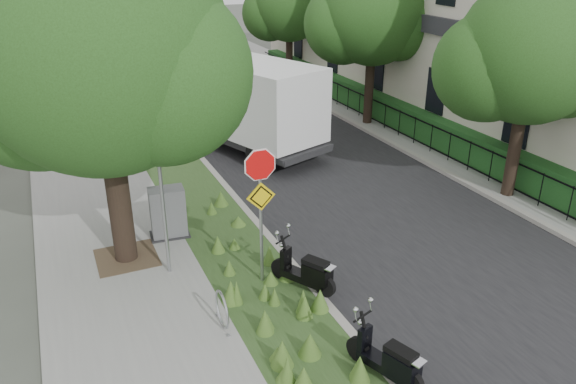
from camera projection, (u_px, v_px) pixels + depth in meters
name	position (u px, v px, depth m)	size (l,w,h in m)	color
ground	(330.00, 284.00, 12.54)	(120.00, 120.00, 0.00)	#4C5147
sidewalk_near	(85.00, 162.00, 19.29)	(3.50, 60.00, 0.12)	gray
verge	(165.00, 151.00, 20.31)	(2.00, 60.00, 0.12)	#2D471E
kerb_near	(192.00, 148.00, 20.68)	(0.20, 60.00, 0.13)	#9E9991
road	(279.00, 137.00, 22.00)	(7.00, 60.00, 0.01)	black
kerb_far	(357.00, 125.00, 23.27)	(0.20, 60.00, 0.13)	#9E9991
footpath_far	(391.00, 120.00, 23.90)	(3.20, 60.00, 0.12)	gray
street_tree_main	(96.00, 59.00, 11.47)	(6.21, 5.54, 7.66)	black
bare_post	(162.00, 191.00, 11.99)	(0.08, 0.08, 4.00)	#A5A8AD
bike_hoop	(222.00, 309.00, 10.83)	(0.06, 0.78, 0.77)	#A5A8AD
sign_assembly	(261.00, 189.00, 11.56)	(0.94, 0.08, 3.22)	#A5A8AD
fence_far	(372.00, 109.00, 23.28)	(0.04, 24.00, 1.00)	black
hedge_far	(386.00, 107.00, 23.54)	(1.00, 24.00, 1.10)	#1A4518
terrace_houses	(465.00, 16.00, 23.45)	(7.40, 26.40, 8.20)	beige
far_tree_a	(527.00, 58.00, 15.13)	(4.60, 4.10, 6.22)	black
far_tree_b	(371.00, 16.00, 21.72)	(4.83, 4.31, 6.56)	black
far_tree_c	(288.00, 8.00, 28.57)	(4.37, 3.89, 5.93)	black
scooter_near	(310.00, 275.00, 11.97)	(0.94, 1.48, 0.78)	black
scooter_far	(392.00, 364.00, 9.44)	(0.70, 1.54, 0.76)	black
box_truck	(250.00, 102.00, 19.86)	(4.27, 6.54, 2.77)	#262628
utility_cabinet	(168.00, 213.00, 14.12)	(1.03, 0.73, 1.30)	#262628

